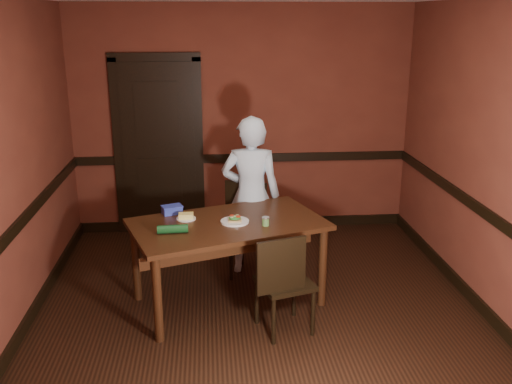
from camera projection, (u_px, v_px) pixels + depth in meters
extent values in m
cube|color=black|center=(259.00, 317.00, 5.03)|extent=(4.00, 4.50, 0.01)
cube|color=maroon|center=(242.00, 121.00, 6.78)|extent=(4.00, 0.02, 2.70)
cube|color=maroon|center=(306.00, 301.00, 2.49)|extent=(4.00, 0.02, 2.70)
cube|color=maroon|center=(6.00, 175.00, 4.47)|extent=(0.02, 4.50, 2.70)
cube|color=maroon|center=(496.00, 164.00, 4.80)|extent=(0.02, 4.50, 2.70)
cube|color=black|center=(243.00, 158.00, 6.90)|extent=(4.00, 0.03, 0.10)
cube|color=black|center=(15.00, 229.00, 4.61)|extent=(0.03, 4.50, 0.10)
cube|color=black|center=(488.00, 215.00, 4.93)|extent=(0.03, 4.50, 0.10)
cube|color=black|center=(243.00, 223.00, 7.14)|extent=(4.00, 0.03, 0.12)
cube|color=black|center=(28.00, 321.00, 4.85)|extent=(0.03, 4.50, 0.12)
cube|color=black|center=(477.00, 302.00, 5.18)|extent=(0.03, 4.50, 0.12)
cube|color=black|center=(159.00, 150.00, 6.75)|extent=(0.85, 0.04, 2.05)
cube|color=black|center=(118.00, 150.00, 6.73)|extent=(0.10, 0.06, 2.15)
cube|color=black|center=(199.00, 149.00, 6.81)|extent=(0.10, 0.06, 2.15)
cube|color=black|center=(154.00, 57.00, 6.46)|extent=(1.05, 0.06, 0.10)
cube|color=black|center=(228.00, 263.00, 5.19)|extent=(1.90, 1.44, 0.79)
imported|color=silver|center=(251.00, 196.00, 5.73)|extent=(0.64, 0.46, 1.63)
cylinder|color=silver|center=(235.00, 222.00, 5.07)|extent=(0.25, 0.25, 0.01)
cube|color=#A58850|center=(235.00, 220.00, 5.06)|extent=(0.12, 0.11, 0.02)
ellipsoid|color=#2B8532|center=(235.00, 218.00, 5.06)|extent=(0.11, 0.10, 0.02)
cylinder|color=red|center=(232.00, 216.00, 5.06)|extent=(0.04, 0.04, 0.01)
cylinder|color=red|center=(238.00, 216.00, 5.04)|extent=(0.04, 0.04, 0.01)
cylinder|color=#9EBE73|center=(232.00, 217.00, 5.03)|extent=(0.03, 0.03, 0.01)
cylinder|color=#9EBE73|center=(237.00, 215.00, 5.08)|extent=(0.03, 0.03, 0.01)
cylinder|color=#9EBE73|center=(235.00, 216.00, 5.05)|extent=(0.03, 0.03, 0.01)
cylinder|color=#56823E|center=(266.00, 222.00, 4.98)|extent=(0.06, 0.06, 0.07)
cylinder|color=#B0B0A4|center=(266.00, 218.00, 4.97)|extent=(0.07, 0.07, 0.01)
cylinder|color=silver|center=(186.00, 219.00, 5.15)|extent=(0.18, 0.18, 0.01)
cube|color=#EEDF6F|center=(186.00, 216.00, 5.14)|extent=(0.13, 0.09, 0.04)
cube|color=#3447C0|center=(172.00, 210.00, 5.28)|extent=(0.20, 0.17, 0.07)
cube|color=#3447C0|center=(172.00, 206.00, 5.27)|extent=(0.22, 0.18, 0.01)
cylinder|color=#113F1A|center=(173.00, 229.00, 4.81)|extent=(0.26, 0.09, 0.07)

